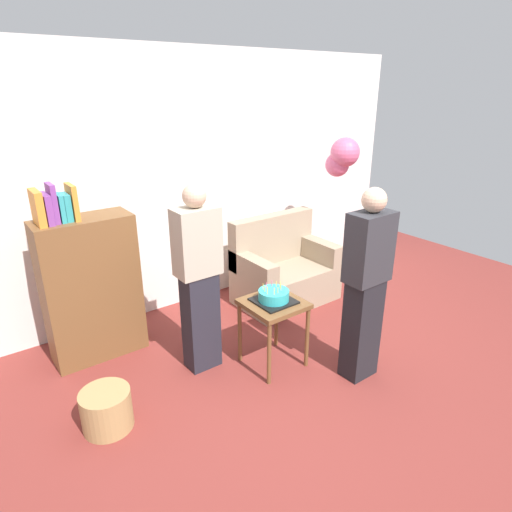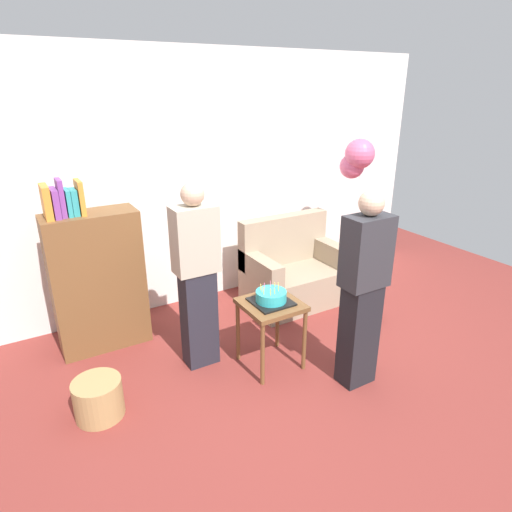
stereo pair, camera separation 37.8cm
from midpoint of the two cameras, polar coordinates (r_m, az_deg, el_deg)
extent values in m
plane|color=maroon|center=(3.80, 4.40, -16.45)|extent=(8.00, 8.00, 0.00)
cube|color=silver|center=(4.83, -11.45, 9.29)|extent=(6.00, 0.10, 2.70)
cube|color=gray|center=(5.01, 1.77, -3.74)|extent=(1.10, 0.70, 0.40)
cube|color=gray|center=(5.03, -0.08, 2.26)|extent=(1.10, 0.16, 0.56)
cube|color=gray|center=(4.63, -2.76, -1.64)|extent=(0.16, 0.70, 0.24)
cube|color=gray|center=(5.17, 5.89, 0.81)|extent=(0.16, 0.70, 0.24)
cube|color=brown|center=(4.20, -23.05, -4.03)|extent=(0.80, 0.36, 1.30)
cube|color=orange|center=(3.90, -29.11, 5.45)|extent=(0.06, 0.25, 0.28)
cube|color=#7F3D93|center=(3.91, -28.15, 5.40)|extent=(0.05, 0.23, 0.24)
cube|color=#7F3D93|center=(3.91, -27.52, 6.06)|extent=(0.04, 0.19, 0.31)
cube|color=teal|center=(3.93, -26.72, 5.58)|extent=(0.04, 0.19, 0.22)
cube|color=teal|center=(3.93, -26.05, 5.69)|extent=(0.05, 0.17, 0.22)
cube|color=orange|center=(3.94, -25.38, 6.33)|extent=(0.04, 0.22, 0.29)
cube|color=brown|center=(3.74, -0.60, -6.30)|extent=(0.48, 0.48, 0.04)
cylinder|color=brown|center=(3.64, -1.31, -12.72)|extent=(0.04, 0.04, 0.57)
cylinder|color=brown|center=(3.86, 3.85, -10.60)|extent=(0.04, 0.04, 0.57)
cylinder|color=brown|center=(3.94, -4.92, -9.93)|extent=(0.04, 0.04, 0.57)
cylinder|color=brown|center=(4.14, 0.05, -8.16)|extent=(0.04, 0.04, 0.57)
cube|color=black|center=(3.73, -0.60, -5.92)|extent=(0.32, 0.32, 0.02)
cylinder|color=#2DB2B7|center=(3.70, -0.61, -5.19)|extent=(0.26, 0.26, 0.09)
cylinder|color=#F2CC4C|center=(3.71, 0.25, -3.82)|extent=(0.01, 0.01, 0.06)
cylinder|color=#F2CC4C|center=(3.74, -0.24, -3.73)|extent=(0.01, 0.01, 0.05)
cylinder|color=#EA668C|center=(3.75, -0.81, -3.60)|extent=(0.01, 0.01, 0.05)
cylinder|color=#EA668C|center=(3.72, -1.55, -3.87)|extent=(0.01, 0.01, 0.05)
cylinder|color=#F2CC4C|center=(3.68, -2.03, -4.07)|extent=(0.01, 0.01, 0.06)
cylinder|color=#F2CC4C|center=(3.65, -1.81, -4.34)|extent=(0.01, 0.01, 0.05)
cylinder|color=#F2CC4C|center=(3.61, -1.52, -4.58)|extent=(0.01, 0.01, 0.06)
cylinder|color=#F2CC4C|center=(3.60, -0.62, -4.69)|extent=(0.01, 0.01, 0.06)
cylinder|color=#F2CC4C|center=(3.63, -0.12, -4.55)|extent=(0.01, 0.01, 0.05)
cylinder|color=#66B2E5|center=(3.63, 0.52, -4.41)|extent=(0.01, 0.01, 0.06)
cylinder|color=#F2CC4C|center=(3.68, 0.32, -4.18)|extent=(0.01, 0.01, 0.05)
cube|color=#23232D|center=(3.85, -10.02, -8.38)|extent=(0.28, 0.20, 0.88)
cube|color=#B2A893|center=(3.55, -10.76, 1.77)|extent=(0.36, 0.22, 0.56)
sphere|color=#D1A889|center=(3.44, -11.19, 7.65)|extent=(0.19, 0.19, 0.19)
cube|color=black|center=(3.74, 10.72, -9.35)|extent=(0.28, 0.20, 0.88)
cube|color=#2D2D33|center=(3.43, 11.54, 1.04)|extent=(0.36, 0.22, 0.56)
sphere|color=#D1A889|center=(3.33, 12.01, 7.10)|extent=(0.19, 0.19, 0.19)
cylinder|color=#A88451|center=(3.56, -21.93, -18.16)|extent=(0.36, 0.36, 0.30)
ellipsoid|color=#473328|center=(4.87, 11.53, -6.32)|extent=(0.28, 0.14, 0.20)
cylinder|color=silver|center=(5.17, 8.98, 3.59)|extent=(0.00, 0.00, 1.54)
sphere|color=#D65B84|center=(4.93, 9.32, 13.14)|extent=(0.32, 0.32, 0.32)
sphere|color=#D65B84|center=(4.99, 8.37, 11.66)|extent=(0.27, 0.27, 0.27)
camera|label=1|loc=(0.19, -92.86, -1.12)|focal=30.76mm
camera|label=2|loc=(0.19, 87.14, 1.12)|focal=30.76mm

